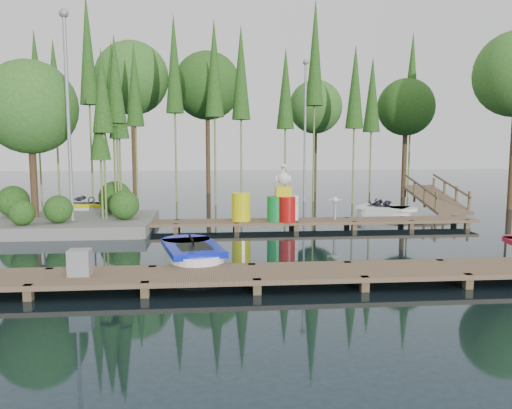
{
  "coord_description": "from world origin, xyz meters",
  "views": [
    {
      "loc": [
        -0.89,
        -14.54,
        2.88
      ],
      "look_at": [
        0.5,
        0.5,
        1.1
      ],
      "focal_mm": 35.0,
      "sensor_mm": 36.0,
      "label": 1
    }
  ],
  "objects": [
    {
      "name": "lamp_rear",
      "position": [
        4.0,
        11.0,
        4.26
      ],
      "size": [
        0.3,
        0.3,
        7.25
      ],
      "color": "gray",
      "rests_on": "ground"
    },
    {
      "name": "tree_screen",
      "position": [
        -2.04,
        10.6,
        6.12
      ],
      "size": [
        34.42,
        18.53,
        10.31
      ],
      "color": "#48311E",
      "rests_on": "ground"
    },
    {
      "name": "seagull_post",
      "position": [
        3.47,
        2.5,
        0.84
      ],
      "size": [
        0.5,
        0.27,
        0.8
      ],
      "color": "gray",
      "rests_on": "far_dock"
    },
    {
      "name": "ground_plane",
      "position": [
        0.0,
        0.0,
        0.0
      ],
      "size": [
        90.0,
        90.0,
        0.0
      ],
      "primitive_type": "plane",
      "color": "#1B2B33"
    },
    {
      "name": "drum_cluster",
      "position": [
        1.64,
        2.35,
        0.88
      ],
      "size": [
        1.14,
        1.05,
        1.97
      ],
      "color": "#0E7F2D",
      "rests_on": "far_dock"
    },
    {
      "name": "boat_white_far",
      "position": [
        5.99,
        4.49,
        0.25
      ],
      "size": [
        2.55,
        2.34,
        1.14
      ],
      "rotation": [
        0.0,
        0.0,
        0.03
      ],
      "color": "white",
      "rests_on": "ground"
    },
    {
      "name": "boat_blue",
      "position": [
        -1.33,
        -2.88,
        0.26
      ],
      "size": [
        1.75,
        2.86,
        0.9
      ],
      "rotation": [
        0.0,
        0.0,
        0.22
      ],
      "color": "white",
      "rests_on": "ground"
    },
    {
      "name": "utility_cabinet",
      "position": [
        -3.5,
        -4.5,
        0.56
      ],
      "size": [
        0.43,
        0.36,
        0.52
      ],
      "primitive_type": "cube",
      "color": "gray",
      "rests_on": "near_dock"
    },
    {
      "name": "far_dock",
      "position": [
        1.0,
        2.5,
        0.23
      ],
      "size": [
        15.0,
        1.2,
        0.5
      ],
      "color": "brown",
      "rests_on": "ground"
    },
    {
      "name": "lamp_island",
      "position": [
        -5.5,
        2.5,
        4.26
      ],
      "size": [
        0.3,
        0.3,
        7.25
      ],
      "color": "gray",
      "rests_on": "ground"
    },
    {
      "name": "boat_yellow_far",
      "position": [
        -5.85,
        6.3,
        0.28
      ],
      "size": [
        2.69,
        1.33,
        1.31
      ],
      "rotation": [
        0.0,
        0.0,
        -0.41
      ],
      "color": "white",
      "rests_on": "ground"
    },
    {
      "name": "near_dock",
      "position": [
        0.0,
        -4.5,
        0.23
      ],
      "size": [
        18.0,
        1.5,
        0.5
      ],
      "color": "brown",
      "rests_on": "ground"
    },
    {
      "name": "island",
      "position": [
        -6.3,
        3.29,
        3.18
      ],
      "size": [
        6.2,
        4.2,
        6.75
      ],
      "color": "slate",
      "rests_on": "ground"
    },
    {
      "name": "yellow_barrel",
      "position": [
        0.17,
        2.5,
        0.79
      ],
      "size": [
        0.65,
        0.65,
        0.97
      ],
      "primitive_type": "cylinder",
      "color": "yellow",
      "rests_on": "far_dock"
    },
    {
      "name": "ramp",
      "position": [
        9.0,
        6.5,
        0.59
      ],
      "size": [
        1.5,
        3.94,
        1.49
      ],
      "color": "brown",
      "rests_on": "ground"
    }
  ]
}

